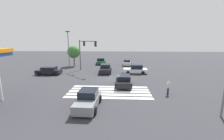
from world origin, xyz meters
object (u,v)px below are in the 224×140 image
car_1 (88,100)px  tree_corner_a (74,52)px  street_light_pole_b (68,46)px  traffic_signal_mast (84,49)px  car_2 (105,69)px  car_4 (127,63)px  car_5 (124,80)px  car_3 (49,71)px  car_0 (136,69)px  car_6 (101,61)px  pedestrian (168,87)px

car_1 → tree_corner_a: bearing=-158.5°
car_1 → street_light_pole_b: (-8.08, 18.71, 3.98)m
traffic_signal_mast → car_2: 5.60m
car_4 → street_light_pole_b: 14.06m
car_1 → car_2: size_ratio=0.91×
traffic_signal_mast → car_5: (7.36, -9.11, -3.65)m
car_3 → tree_corner_a: tree_corner_a is taller
car_0 → car_3: 15.57m
car_0 → car_4: (-1.16, 8.90, -0.07)m
car_6 → pedestrian: size_ratio=2.76×
car_4 → car_0: bearing=-168.6°
traffic_signal_mast → car_6: (1.97, 8.87, -3.65)m
car_4 → street_light_pole_b: bearing=114.3°
car_1 → street_light_pole_b: street_light_pole_b is taller
car_1 → street_light_pole_b: bearing=-155.3°
street_light_pole_b → tree_corner_a: 3.33m
car_2 → car_3: bearing=-80.1°
car_3 → tree_corner_a: bearing=-102.3°
car_1 → tree_corner_a: 23.27m
street_light_pole_b → pedestrian: bearing=-42.5°
car_2 → car_4: car_2 is taller
tree_corner_a → car_2: bearing=-40.6°
car_2 → car_5: size_ratio=1.04×
car_0 → car_1: bearing=70.1°
tree_corner_a → car_4: bearing=7.7°
car_2 → tree_corner_a: tree_corner_a is taller
car_0 → car_4: car_0 is taller
traffic_signal_mast → pedestrian: 17.67m
car_2 → car_3: 10.10m
car_4 → car_6: (-6.58, 1.39, 0.04)m
car_4 → car_6: 6.73m
traffic_signal_mast → car_5: bearing=-6.1°
car_4 → street_light_pole_b: (-12.62, -4.70, 4.05)m
car_0 → car_5: size_ratio=0.94×
car_5 → pedestrian: (4.92, -3.10, 0.17)m
tree_corner_a → car_3: bearing=-101.3°
street_light_pole_b → car_4: bearing=20.4°
car_4 → car_3: bearing=130.7°
car_2 → street_light_pole_b: street_light_pole_b is taller
car_1 → car_0: bearing=159.9°
car_0 → car_2: (-5.59, 0.29, 0.00)m
car_5 → pedestrian: size_ratio=2.94×
street_light_pole_b → tree_corner_a: street_light_pole_b is taller
car_5 → tree_corner_a: (-11.31, 14.89, 2.60)m
car_6 → street_light_pole_b: street_light_pole_b is taller
car_5 → car_6: car_6 is taller
car_2 → traffic_signal_mast: bearing=-107.3°
car_2 → car_0: bearing=85.1°
traffic_signal_mast → car_6: traffic_signal_mast is taller
car_3 → car_5: car_5 is taller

